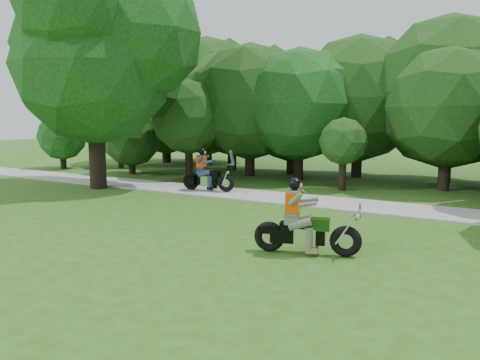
% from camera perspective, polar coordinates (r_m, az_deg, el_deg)
% --- Properties ---
extents(ground, '(100.00, 100.00, 0.00)m').
position_cam_1_polar(ground, '(9.03, -0.40, -11.68)').
color(ground, '#314E16').
rests_on(ground, ground).
extents(walkway, '(60.00, 2.20, 0.06)m').
position_cam_1_polar(walkway, '(16.21, 14.01, -3.00)').
color(walkway, gray).
rests_on(walkway, ground).
extents(tree_line, '(39.43, 12.75, 7.88)m').
position_cam_1_polar(tree_line, '(22.68, 18.88, 9.23)').
color(tree_line, black).
rests_on(tree_line, ground).
extents(big_tree_west, '(8.64, 6.56, 9.96)m').
position_cam_1_polar(big_tree_west, '(20.71, -16.84, 15.13)').
color(big_tree_west, black).
rests_on(big_tree_west, ground).
extents(chopper_motorcycle, '(2.33, 1.03, 1.69)m').
position_cam_1_polar(chopper_motorcycle, '(10.36, 7.53, -5.59)').
color(chopper_motorcycle, black).
rests_on(chopper_motorcycle, ground).
extents(touring_motorcycle, '(2.21, 0.89, 1.69)m').
position_cam_1_polar(touring_motorcycle, '(18.58, -4.28, 0.58)').
color(touring_motorcycle, black).
rests_on(touring_motorcycle, walkway).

